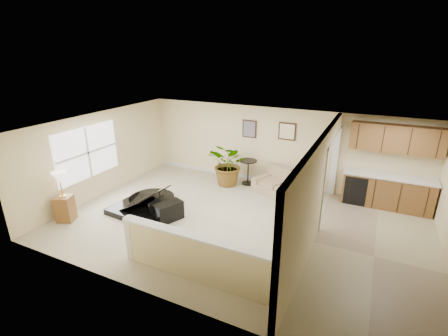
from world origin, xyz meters
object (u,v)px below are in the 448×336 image
at_px(palm_plant, 229,165).
at_px(lamp_stand, 64,200).
at_px(accent_table, 248,169).
at_px(small_plant, 298,195).
at_px(piano, 142,189).
at_px(loveseat, 282,183).
at_px(piano_bench, 169,212).

xyz_separation_m(palm_plant, lamp_stand, (-2.84, -3.96, -0.13)).
relative_size(accent_table, small_plant, 1.69).
xyz_separation_m(piano, palm_plant, (1.42, 2.58, 0.09)).
height_order(piano, lamp_stand, piano).
xyz_separation_m(loveseat, small_plant, (0.57, -0.29, -0.16)).
height_order(piano, small_plant, piano).
distance_m(palm_plant, small_plant, 2.38).
bearing_deg(small_plant, palm_plant, 174.43).
xyz_separation_m(piano_bench, palm_plant, (0.44, 2.80, 0.45)).
bearing_deg(accent_table, lamp_stand, -127.94).
relative_size(piano, small_plant, 4.00).
bearing_deg(accent_table, piano_bench, -106.87).
distance_m(loveseat, small_plant, 0.66).
bearing_deg(loveseat, small_plant, -3.40).
bearing_deg(palm_plant, lamp_stand, -125.63).
xyz_separation_m(piano_bench, small_plant, (2.75, 2.57, -0.04)).
distance_m(small_plant, lamp_stand, 6.37).
height_order(piano_bench, loveseat, loveseat).
xyz_separation_m(palm_plant, small_plant, (2.32, -0.23, -0.49)).
bearing_deg(piano_bench, lamp_stand, -154.25).
distance_m(piano, small_plant, 4.44).
relative_size(piano, loveseat, 0.96).
bearing_deg(piano, accent_table, 61.14).
bearing_deg(lamp_stand, small_plant, 35.89).
xyz_separation_m(piano_bench, lamp_stand, (-2.40, -1.16, 0.32)).
bearing_deg(accent_table, palm_plant, -146.33).
relative_size(small_plant, lamp_stand, 0.36).
bearing_deg(loveseat, lamp_stand, -114.94).
distance_m(piano_bench, loveseat, 3.60).
relative_size(piano_bench, loveseat, 0.36).
xyz_separation_m(piano, piano_bench, (0.98, -0.22, -0.36)).
height_order(piano, loveseat, piano).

